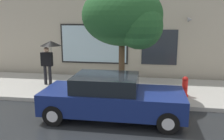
{
  "coord_description": "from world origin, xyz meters",
  "views": [
    {
      "loc": [
        1.18,
        -7.32,
        3.23
      ],
      "look_at": [
        -0.27,
        1.8,
        1.2
      ],
      "focal_mm": 38.9,
      "sensor_mm": 36.0,
      "label": 1
    }
  ],
  "objects_px": {
    "parked_car": "(111,97)",
    "street_tree": "(126,18)",
    "pedestrian_with_umbrella": "(49,51)",
    "fire_hydrant": "(185,87)"
  },
  "relations": [
    {
      "from": "pedestrian_with_umbrella",
      "to": "fire_hydrant",
      "type": "bearing_deg",
      "value": -7.42
    },
    {
      "from": "fire_hydrant",
      "to": "street_tree",
      "type": "bearing_deg",
      "value": -171.83
    },
    {
      "from": "fire_hydrant",
      "to": "street_tree",
      "type": "xyz_separation_m",
      "value": [
        -2.34,
        -0.34,
        2.65
      ]
    },
    {
      "from": "fire_hydrant",
      "to": "pedestrian_with_umbrella",
      "type": "height_order",
      "value": "pedestrian_with_umbrella"
    },
    {
      "from": "fire_hydrant",
      "to": "parked_car",
      "type": "bearing_deg",
      "value": -139.7
    },
    {
      "from": "parked_car",
      "to": "street_tree",
      "type": "relative_size",
      "value": 1.05
    },
    {
      "from": "street_tree",
      "to": "pedestrian_with_umbrella",
      "type": "bearing_deg",
      "value": 162.74
    },
    {
      "from": "pedestrian_with_umbrella",
      "to": "parked_car",
      "type": "bearing_deg",
      "value": -41.66
    },
    {
      "from": "parked_car",
      "to": "street_tree",
      "type": "xyz_separation_m",
      "value": [
        0.23,
        1.85,
        2.49
      ]
    },
    {
      "from": "street_tree",
      "to": "parked_car",
      "type": "bearing_deg",
      "value": -97.21
    }
  ]
}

